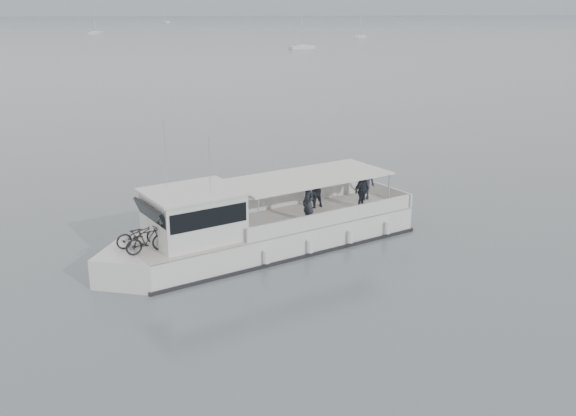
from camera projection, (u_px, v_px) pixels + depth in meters
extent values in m
plane|color=#535B61|center=(376.00, 247.00, 25.37)|extent=(1400.00, 1400.00, 0.00)
cube|color=silver|center=(275.00, 237.00, 25.19)|extent=(11.79, 7.51, 1.25)
cube|color=silver|center=(134.00, 268.00, 22.20)|extent=(2.86, 2.86, 1.25)
cube|color=beige|center=(275.00, 222.00, 25.01)|extent=(11.79, 7.51, 0.06)
cube|color=black|center=(276.00, 246.00, 25.31)|extent=(12.01, 7.70, 0.17)
cube|color=silver|center=(292.00, 199.00, 27.00)|extent=(7.06, 3.22, 0.58)
cube|color=silver|center=(334.00, 217.00, 24.63)|extent=(7.06, 3.22, 0.58)
cube|color=silver|center=(387.00, 192.00, 27.89)|extent=(1.34, 2.85, 0.58)
cube|color=silver|center=(193.00, 216.00, 22.94)|extent=(3.87, 3.62, 1.73)
cube|color=black|center=(154.00, 219.00, 22.13)|extent=(1.47, 2.41, 1.11)
cube|color=black|center=(193.00, 208.00, 22.86)|extent=(3.71, 3.58, 0.67)
cube|color=silver|center=(192.00, 192.00, 22.67)|extent=(4.12, 3.88, 0.10)
cube|color=silver|center=(308.00, 177.00, 25.32)|extent=(7.15, 5.30, 0.08)
cylinder|color=silver|center=(259.00, 219.00, 22.89)|extent=(0.08, 0.08, 1.59)
cylinder|color=silver|center=(224.00, 200.00, 25.04)|extent=(0.08, 0.08, 1.59)
cylinder|color=silver|center=(389.00, 192.00, 26.09)|extent=(0.08, 0.08, 1.59)
cylinder|color=silver|center=(348.00, 178.00, 28.24)|extent=(0.08, 0.08, 1.59)
cylinder|color=silver|center=(165.00, 154.00, 22.68)|extent=(0.04, 0.04, 2.50)
cylinder|color=silver|center=(209.00, 165.00, 22.01)|extent=(0.04, 0.04, 2.12)
cylinder|color=silver|center=(266.00, 257.00, 23.08)|extent=(0.30, 0.30, 0.48)
cylinder|color=silver|center=(310.00, 246.00, 24.08)|extent=(0.30, 0.30, 0.48)
cylinder|color=silver|center=(350.00, 237.00, 25.08)|extent=(0.30, 0.30, 0.48)
cylinder|color=silver|center=(388.00, 228.00, 26.08)|extent=(0.30, 0.30, 0.48)
imported|color=black|center=(139.00, 234.00, 22.38)|extent=(1.74, 1.20, 0.87)
imported|color=black|center=(147.00, 240.00, 21.76)|extent=(1.56, 1.01, 0.91)
imported|color=#272B34|center=(308.00, 204.00, 24.57)|extent=(0.60, 0.70, 1.62)
imported|color=#272B34|center=(314.00, 189.00, 26.50)|extent=(0.97, 0.88, 1.62)
imported|color=#272B34|center=(362.00, 191.00, 26.30)|extent=(0.96, 0.94, 1.62)
imported|color=#272B34|center=(365.00, 182.00, 27.56)|extent=(1.20, 0.99, 1.62)
cube|color=silver|center=(165.00, 22.00, 332.83)|extent=(5.35, 6.36, 0.75)
cube|color=silver|center=(165.00, 21.00, 332.74)|extent=(2.74, 2.85, 0.45)
cylinder|color=silver|center=(164.00, 15.00, 331.68)|extent=(0.08, 0.08, 7.00)
cube|color=silver|center=(96.00, 33.00, 206.12)|extent=(4.00, 7.92, 0.75)
cube|color=silver|center=(96.00, 32.00, 206.02)|extent=(2.64, 3.05, 0.45)
cylinder|color=silver|center=(94.00, 19.00, 204.76)|extent=(0.08, 0.08, 8.33)
cube|color=silver|center=(360.00, 37.00, 181.38)|extent=(4.91, 5.24, 0.75)
cube|color=silver|center=(360.00, 36.00, 181.28)|extent=(2.40, 2.44, 0.45)
cylinder|color=silver|center=(360.00, 25.00, 180.38)|extent=(0.08, 0.08, 5.99)
cube|color=silver|center=(302.00, 48.00, 137.33)|extent=(5.92, 3.75, 0.75)
cube|color=silver|center=(302.00, 46.00, 137.24)|extent=(2.42, 2.20, 0.45)
cylinder|color=silver|center=(302.00, 31.00, 136.30)|extent=(0.08, 0.08, 6.22)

